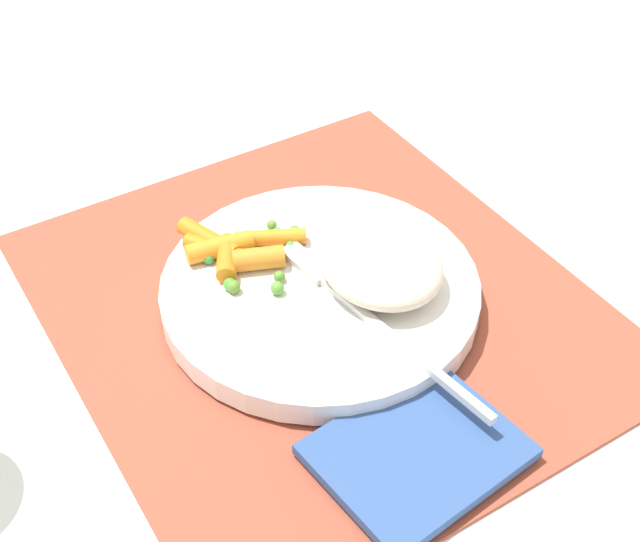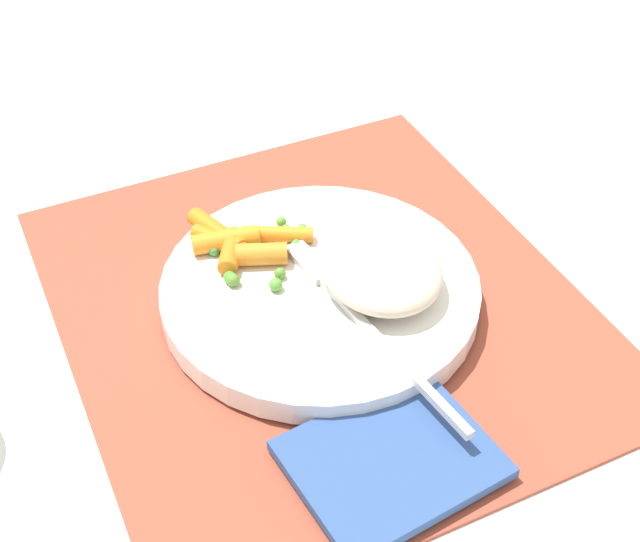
{
  "view_description": "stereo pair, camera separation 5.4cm",
  "coord_description": "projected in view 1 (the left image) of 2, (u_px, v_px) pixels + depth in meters",
  "views": [
    {
      "loc": [
        -0.4,
        0.25,
        0.46
      ],
      "look_at": [
        0.0,
        0.0,
        0.04
      ],
      "focal_mm": 49.68,
      "sensor_mm": 36.0,
      "label": 1
    },
    {
      "loc": [
        -0.42,
        0.2,
        0.46
      ],
      "look_at": [
        0.0,
        0.0,
        0.04
      ],
      "focal_mm": 49.68,
      "sensor_mm": 36.0,
      "label": 2
    }
  ],
  "objects": [
    {
      "name": "ground_plane",
      "position": [
        320.0,
        306.0,
        0.65
      ],
      "size": [
        2.4,
        2.4,
        0.0
      ],
      "primitive_type": "plane",
      "color": "white"
    },
    {
      "name": "placemat",
      "position": [
        320.0,
        303.0,
        0.65
      ],
      "size": [
        0.41,
        0.36,
        0.01
      ],
      "primitive_type": "cube",
      "color": "#9E4733",
      "rests_on": "ground_plane"
    },
    {
      "name": "plate",
      "position": [
        320.0,
        291.0,
        0.64
      ],
      "size": [
        0.23,
        0.23,
        0.02
      ],
      "primitive_type": "cylinder",
      "color": "white",
      "rests_on": "placemat"
    },
    {
      "name": "rice_mound",
      "position": [
        381.0,
        264.0,
        0.63
      ],
      "size": [
        0.1,
        0.08,
        0.03
      ],
      "primitive_type": "ellipsoid",
      "color": "beige",
      "rests_on": "plate"
    },
    {
      "name": "carrot_portion",
      "position": [
        232.0,
        248.0,
        0.65
      ],
      "size": [
        0.08,
        0.09,
        0.02
      ],
      "color": "orange",
      "rests_on": "plate"
    },
    {
      "name": "pea_scatter",
      "position": [
        254.0,
        260.0,
        0.65
      ],
      "size": [
        0.08,
        0.08,
        0.01
      ],
      "color": "green",
      "rests_on": "plate"
    },
    {
      "name": "fork",
      "position": [
        358.0,
        309.0,
        0.61
      ],
      "size": [
        0.21,
        0.04,
        0.01
      ],
      "color": "silver",
      "rests_on": "plate"
    },
    {
      "name": "napkin",
      "position": [
        417.0,
        451.0,
        0.54
      ],
      "size": [
        0.11,
        0.13,
        0.01
      ],
      "primitive_type": "cube",
      "rotation": [
        0.0,
        0.0,
        0.1
      ],
      "color": "#33518C",
      "rests_on": "placemat"
    }
  ]
}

